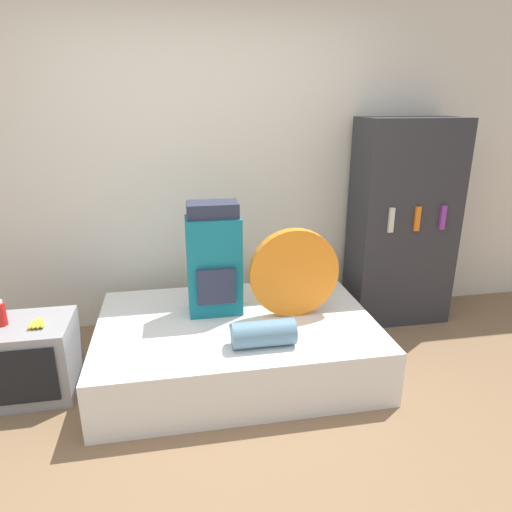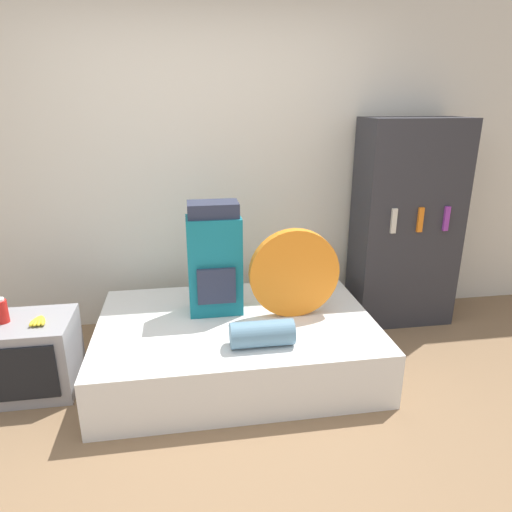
# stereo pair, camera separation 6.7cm
# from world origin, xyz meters

# --- Properties ---
(ground_plane) EXTENTS (16.00, 16.00, 0.00)m
(ground_plane) POSITION_xyz_m (0.00, 0.00, 0.00)
(ground_plane) COLOR #846647
(wall_back) EXTENTS (8.00, 0.05, 2.60)m
(wall_back) POSITION_xyz_m (0.00, 1.72, 1.30)
(wall_back) COLOR silver
(wall_back) RESTS_ON ground_plane
(bed) EXTENTS (1.86, 1.26, 0.37)m
(bed) POSITION_xyz_m (0.17, 0.86, 0.19)
(bed) COLOR white
(bed) RESTS_ON ground_plane
(backpack) EXTENTS (0.37, 0.26, 0.78)m
(backpack) POSITION_xyz_m (0.04, 1.01, 0.76)
(backpack) COLOR #14707F
(backpack) RESTS_ON bed
(tent_bag) EXTENTS (0.62, 0.07, 0.62)m
(tent_bag) POSITION_xyz_m (0.57, 0.87, 0.68)
(tent_bag) COLOR orange
(tent_bag) RESTS_ON bed
(sleeping_roll) EXTENTS (0.39, 0.16, 0.16)m
(sleeping_roll) POSITION_xyz_m (0.28, 0.48, 0.45)
(sleeping_roll) COLOR #5B849E
(sleeping_roll) RESTS_ON bed
(television) EXTENTS (0.57, 0.47, 0.49)m
(television) POSITION_xyz_m (-1.17, 0.81, 0.24)
(television) COLOR #939399
(television) RESTS_ON ground_plane
(canister) EXTENTS (0.07, 0.07, 0.16)m
(canister) POSITION_xyz_m (-1.29, 0.82, 0.57)
(canister) COLOR red
(canister) RESTS_ON television
(banana_bunch) EXTENTS (0.11, 0.14, 0.04)m
(banana_bunch) POSITION_xyz_m (-1.07, 0.77, 0.51)
(banana_bunch) COLOR yellow
(banana_bunch) RESTS_ON television
(bookshelf) EXTENTS (0.81, 0.44, 1.67)m
(bookshelf) POSITION_xyz_m (1.63, 1.42, 0.84)
(bookshelf) COLOR #2D2D33
(bookshelf) RESTS_ON ground_plane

